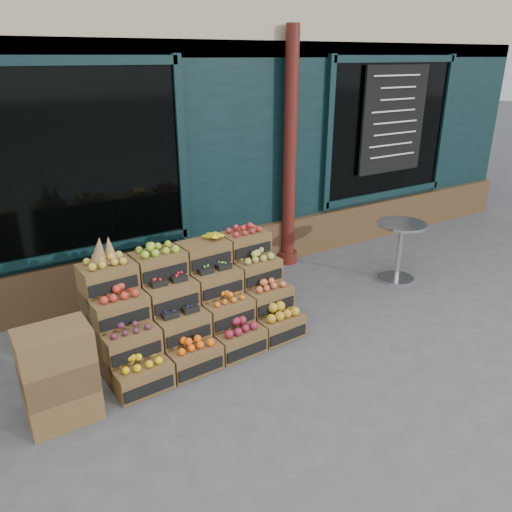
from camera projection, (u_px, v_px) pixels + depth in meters
ground at (309, 350)px, 5.15m from camera, size 60.00×60.00×0.00m
shop_facade at (124, 83)px, 8.26m from camera, size 12.00×6.24×4.80m
crate_display at (194, 308)px, 5.15m from camera, size 2.12×1.11×1.30m
spare_crates at (59, 376)px, 4.03m from camera, size 0.57×0.40×0.84m
bistro_table at (400, 245)px, 6.59m from camera, size 0.64×0.64×0.80m
shopkeeper at (71, 210)px, 6.04m from camera, size 0.89×0.69×2.18m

